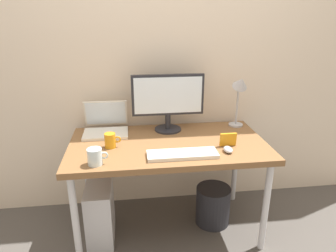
{
  "coord_description": "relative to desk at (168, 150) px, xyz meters",
  "views": [
    {
      "loc": [
        -0.25,
        -1.94,
        1.55
      ],
      "look_at": [
        0.0,
        0.0,
        0.82
      ],
      "focal_mm": 33.12,
      "sensor_mm": 36.0,
      "label": 1
    }
  ],
  "objects": [
    {
      "name": "ground_plane",
      "position": [
        0.0,
        0.0,
        -0.64
      ],
      "size": [
        6.0,
        6.0,
        0.0
      ],
      "primitive_type": "plane",
      "color": "#4C4742"
    },
    {
      "name": "back_wall",
      "position": [
        0.0,
        0.43,
        0.66
      ],
      "size": [
        4.4,
        0.04,
        2.6
      ],
      "primitive_type": "cube",
      "color": "beige",
      "rests_on": "ground_plane"
    },
    {
      "name": "desk",
      "position": [
        0.0,
        0.0,
        0.0
      ],
      "size": [
        1.35,
        0.73,
        0.7
      ],
      "color": "brown",
      "rests_on": "ground_plane"
    },
    {
      "name": "monitor",
      "position": [
        0.03,
        0.23,
        0.3
      ],
      "size": [
        0.53,
        0.2,
        0.43
      ],
      "color": "#232328",
      "rests_on": "desk"
    },
    {
      "name": "laptop",
      "position": [
        -0.43,
        0.25,
        0.12
      ],
      "size": [
        0.32,
        0.28,
        0.22
      ],
      "color": "silver",
      "rests_on": "desk"
    },
    {
      "name": "desk_lamp",
      "position": [
        0.57,
        0.23,
        0.35
      ],
      "size": [
        0.11,
        0.16,
        0.42
      ],
      "color": "#B2B2B7",
      "rests_on": "desk"
    },
    {
      "name": "keyboard",
      "position": [
        0.06,
        -0.23,
        0.07
      ],
      "size": [
        0.44,
        0.14,
        0.02
      ],
      "primitive_type": "cube",
      "color": "silver",
      "rests_on": "desk"
    },
    {
      "name": "mouse",
      "position": [
        0.36,
        -0.2,
        0.08
      ],
      "size": [
        0.06,
        0.09,
        0.03
      ],
      "primitive_type": "ellipsoid",
      "color": "#B2B2B7",
      "rests_on": "desk"
    },
    {
      "name": "coffee_mug",
      "position": [
        -0.39,
        -0.03,
        0.11
      ],
      "size": [
        0.11,
        0.07,
        0.1
      ],
      "color": "orange",
      "rests_on": "desk"
    },
    {
      "name": "glass_cup",
      "position": [
        -0.46,
        -0.27,
        0.11
      ],
      "size": [
        0.12,
        0.09,
        0.1
      ],
      "color": "silver",
      "rests_on": "desk"
    },
    {
      "name": "photo_frame",
      "position": [
        0.39,
        -0.11,
        0.11
      ],
      "size": [
        0.11,
        0.02,
        0.09
      ],
      "primitive_type": "cube",
      "rotation": [
        0.1,
        0.0,
        0.0
      ],
      "color": "orange",
      "rests_on": "desk"
    },
    {
      "name": "computer_tower",
      "position": [
        -0.49,
        -0.04,
        -0.43
      ],
      "size": [
        0.18,
        0.36,
        0.42
      ],
      "primitive_type": "cube",
      "color": "silver",
      "rests_on": "ground_plane"
    },
    {
      "name": "wastebasket",
      "position": [
        0.35,
        0.02,
        -0.49
      ],
      "size": [
        0.26,
        0.26,
        0.3
      ],
      "primitive_type": "cylinder",
      "color": "#232328",
      "rests_on": "ground_plane"
    }
  ]
}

